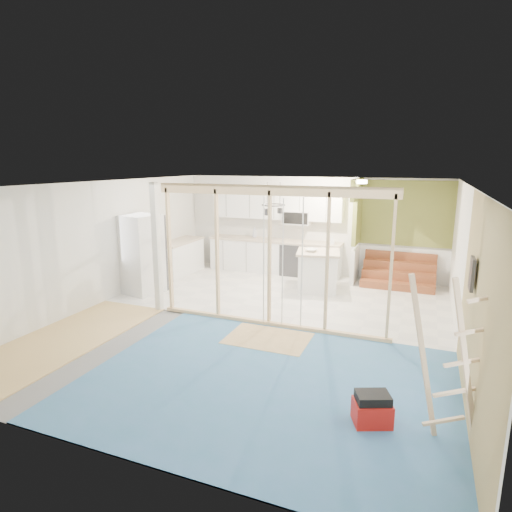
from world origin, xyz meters
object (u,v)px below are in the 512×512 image
at_px(island, 318,271).
at_px(ladder, 450,361).
at_px(fridge, 141,255).
at_px(toolbox, 372,410).

distance_m(island, ladder, 5.66).
xyz_separation_m(fridge, ladder, (6.31, -3.31, 0.04)).
relative_size(island, toolbox, 2.27).
distance_m(fridge, ladder, 7.12).
bearing_deg(toolbox, fridge, 126.91).
relative_size(fridge, island, 1.59).
height_order(toolbox, ladder, ladder).
height_order(fridge, toolbox, fridge).
xyz_separation_m(fridge, toolbox, (5.56, -3.27, -0.72)).
relative_size(island, ladder, 0.62).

